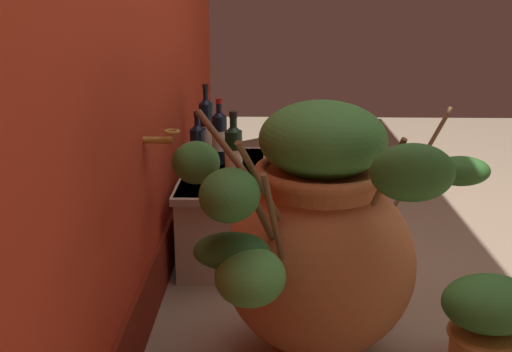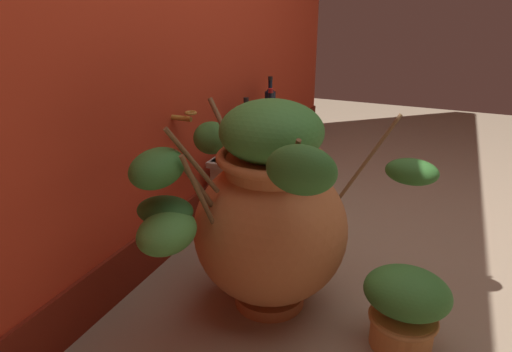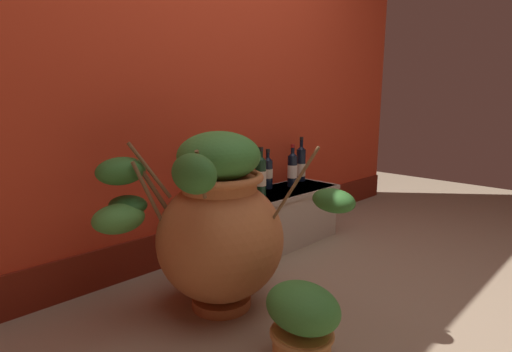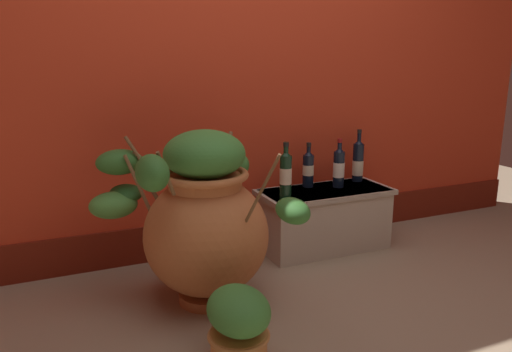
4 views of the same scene
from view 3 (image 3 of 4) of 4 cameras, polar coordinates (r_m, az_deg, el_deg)
ground_plane at (r=2.00m, az=15.04°, el=-18.93°), size 7.00×7.00×0.00m
back_wall at (r=2.56m, az=-8.29°, el=17.71°), size 4.40×0.33×2.60m
terracotta_urn at (r=1.83m, az=-5.87°, el=-7.06°), size 0.91×1.09×0.85m
stone_ledge at (r=2.73m, az=4.28°, el=-5.60°), size 0.82×0.37×0.38m
wine_bottle_left at (r=2.76m, az=5.44°, el=1.13°), size 0.07×0.07×0.31m
wine_bottle_middle at (r=2.96m, az=6.72°, el=1.83°), size 0.07×0.07×0.34m
wine_bottle_right at (r=2.39m, az=0.69°, el=0.03°), size 0.07×0.07×0.33m
wine_bottle_back at (r=2.69m, az=1.76°, el=0.71°), size 0.07×0.07×0.28m
potted_shrub at (r=1.56m, az=6.89°, el=-20.64°), size 0.25×0.30×0.31m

